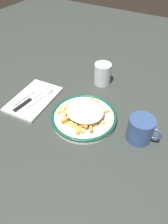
{
  "coord_description": "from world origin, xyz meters",
  "views": [
    {
      "loc": [
        0.28,
        -0.47,
        0.56
      ],
      "look_at": [
        0.0,
        0.0,
        0.04
      ],
      "focal_mm": 32.28,
      "sensor_mm": 36.0,
      "label": 1
    }
  ],
  "objects_px": {
    "fries_heap": "(84,112)",
    "coffee_mug": "(141,129)",
    "water_glass": "(102,74)",
    "spoon": "(44,95)",
    "napkin": "(34,99)",
    "knife": "(30,100)",
    "fork": "(31,94)",
    "plate": "(84,117)"
  },
  "relations": [
    {
      "from": "fries_heap",
      "to": "coffee_mug",
      "type": "distance_m",
      "value": 0.21
    },
    {
      "from": "water_glass",
      "to": "coffee_mug",
      "type": "bearing_deg",
      "value": -41.76
    },
    {
      "from": "spoon",
      "to": "napkin",
      "type": "bearing_deg",
      "value": -131.92
    },
    {
      "from": "spoon",
      "to": "knife",
      "type": "bearing_deg",
      "value": -121.43
    },
    {
      "from": "fork",
      "to": "water_glass",
      "type": "xyz_separation_m",
      "value": [
        0.22,
        0.25,
        0.03
      ]
    },
    {
      "from": "spoon",
      "to": "coffee_mug",
      "type": "bearing_deg",
      "value": -0.96
    },
    {
      "from": "fork",
      "to": "knife",
      "type": "height_order",
      "value": "knife"
    },
    {
      "from": "fries_heap",
      "to": "napkin",
      "type": "xyz_separation_m",
      "value": [
        -0.25,
        -0.01,
        -0.03
      ]
    },
    {
      "from": "knife",
      "to": "coffee_mug",
      "type": "bearing_deg",
      "value": 5.78
    },
    {
      "from": "knife",
      "to": "plate",
      "type": "bearing_deg",
      "value": 7.05
    },
    {
      "from": "fries_heap",
      "to": "spoon",
      "type": "height_order",
      "value": "fries_heap"
    },
    {
      "from": "fork",
      "to": "knife",
      "type": "xyz_separation_m",
      "value": [
        0.03,
        -0.03,
        0.0
      ]
    },
    {
      "from": "spoon",
      "to": "coffee_mug",
      "type": "xyz_separation_m",
      "value": [
        0.43,
        -0.01,
        0.03
      ]
    },
    {
      "from": "knife",
      "to": "water_glass",
      "type": "xyz_separation_m",
      "value": [
        0.2,
        0.28,
        0.03
      ]
    },
    {
      "from": "knife",
      "to": "coffee_mug",
      "type": "distance_m",
      "value": 0.46
    },
    {
      "from": "coffee_mug",
      "to": "plate",
      "type": "bearing_deg",
      "value": -175.67
    },
    {
      "from": "fork",
      "to": "spoon",
      "type": "bearing_deg",
      "value": 21.24
    },
    {
      "from": "napkin",
      "to": "spoon",
      "type": "distance_m",
      "value": 0.05
    },
    {
      "from": "spoon",
      "to": "coffee_mug",
      "type": "relative_size",
      "value": 1.31
    },
    {
      "from": "napkin",
      "to": "water_glass",
      "type": "relative_size",
      "value": 2.39
    },
    {
      "from": "plate",
      "to": "fork",
      "type": "xyz_separation_m",
      "value": [
        -0.27,
        0.0,
        0.0
      ]
    },
    {
      "from": "plate",
      "to": "spoon",
      "type": "distance_m",
      "value": 0.21
    },
    {
      "from": "spoon",
      "to": "coffee_mug",
      "type": "distance_m",
      "value": 0.43
    },
    {
      "from": "plate",
      "to": "fork",
      "type": "distance_m",
      "value": 0.27
    },
    {
      "from": "plate",
      "to": "spoon",
      "type": "relative_size",
      "value": 1.66
    },
    {
      "from": "knife",
      "to": "coffee_mug",
      "type": "relative_size",
      "value": 1.81
    },
    {
      "from": "fries_heap",
      "to": "knife",
      "type": "distance_m",
      "value": 0.25
    },
    {
      "from": "fries_heap",
      "to": "water_glass",
      "type": "relative_size",
      "value": 2.0
    },
    {
      "from": "plate",
      "to": "water_glass",
      "type": "height_order",
      "value": "water_glass"
    },
    {
      "from": "fries_heap",
      "to": "spoon",
      "type": "xyz_separation_m",
      "value": [
        -0.21,
        0.02,
        -0.02
      ]
    },
    {
      "from": "water_glass",
      "to": "coffee_mug",
      "type": "xyz_separation_m",
      "value": [
        0.26,
        -0.24,
        -0.0
      ]
    },
    {
      "from": "knife",
      "to": "spoon",
      "type": "bearing_deg",
      "value": 58.57
    },
    {
      "from": "fries_heap",
      "to": "fork",
      "type": "bearing_deg",
      "value": 179.73
    },
    {
      "from": "fork",
      "to": "fries_heap",
      "type": "bearing_deg",
      "value": -0.27
    },
    {
      "from": "spoon",
      "to": "plate",
      "type": "bearing_deg",
      "value": -6.29
    },
    {
      "from": "plate",
      "to": "fork",
      "type": "height_order",
      "value": "plate"
    },
    {
      "from": "napkin",
      "to": "knife",
      "type": "height_order",
      "value": "knife"
    },
    {
      "from": "fries_heap",
      "to": "coffee_mug",
      "type": "height_order",
      "value": "coffee_mug"
    },
    {
      "from": "water_glass",
      "to": "spoon",
      "type": "bearing_deg",
      "value": -125.51
    },
    {
      "from": "napkin",
      "to": "coffee_mug",
      "type": "bearing_deg",
      "value": 3.46
    },
    {
      "from": "spoon",
      "to": "fries_heap",
      "type": "bearing_deg",
      "value": -6.37
    },
    {
      "from": "plate",
      "to": "water_glass",
      "type": "xyz_separation_m",
      "value": [
        -0.05,
        0.25,
        0.04
      ]
    }
  ]
}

